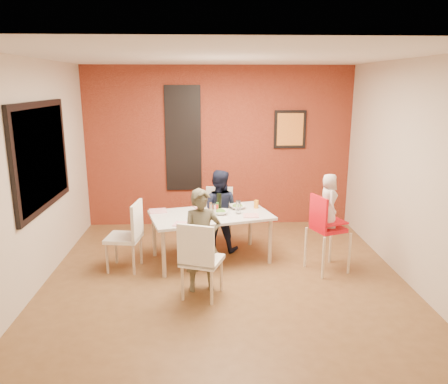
{
  "coord_description": "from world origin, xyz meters",
  "views": [
    {
      "loc": [
        -0.24,
        -5.12,
        2.41
      ],
      "look_at": [
        0.0,
        0.3,
        1.05
      ],
      "focal_mm": 35.0,
      "sensor_mm": 36.0,
      "label": 1
    }
  ],
  "objects_px": {
    "chair_near": "(199,257)",
    "high_chair": "(326,226)",
    "dining_table": "(211,218)",
    "child_far": "(219,210)",
    "wine_bottle": "(219,203)",
    "toddler": "(329,201)",
    "paper_towel_roll": "(203,207)",
    "child_near": "(202,241)",
    "chair_far": "(219,213)",
    "chair_left": "(129,232)"
  },
  "relations": [
    {
      "from": "high_chair",
      "to": "child_far",
      "type": "bearing_deg",
      "value": 38.53
    },
    {
      "from": "high_chair",
      "to": "toddler",
      "type": "bearing_deg",
      "value": -76.69
    },
    {
      "from": "chair_far",
      "to": "child_near",
      "type": "relative_size",
      "value": 0.71
    },
    {
      "from": "dining_table",
      "to": "child_near",
      "type": "bearing_deg",
      "value": -97.43
    },
    {
      "from": "chair_near",
      "to": "paper_towel_roll",
      "type": "height_order",
      "value": "paper_towel_roll"
    },
    {
      "from": "chair_near",
      "to": "chair_left",
      "type": "height_order",
      "value": "same"
    },
    {
      "from": "child_near",
      "to": "toddler",
      "type": "relative_size",
      "value": 1.78
    },
    {
      "from": "high_chair",
      "to": "paper_towel_roll",
      "type": "distance_m",
      "value": 1.62
    },
    {
      "from": "chair_near",
      "to": "child_near",
      "type": "distance_m",
      "value": 0.26
    },
    {
      "from": "child_near",
      "to": "dining_table",
      "type": "bearing_deg",
      "value": 74.64
    },
    {
      "from": "chair_left",
      "to": "wine_bottle",
      "type": "relative_size",
      "value": 3.59
    },
    {
      "from": "dining_table",
      "to": "child_far",
      "type": "xyz_separation_m",
      "value": [
        0.12,
        0.38,
        -0.0
      ]
    },
    {
      "from": "dining_table",
      "to": "toddler",
      "type": "bearing_deg",
      "value": -15.81
    },
    {
      "from": "chair_near",
      "to": "high_chair",
      "type": "xyz_separation_m",
      "value": [
        1.62,
        0.7,
        0.1
      ]
    },
    {
      "from": "toddler",
      "to": "wine_bottle",
      "type": "relative_size",
      "value": 2.71
    },
    {
      "from": "chair_near",
      "to": "high_chair",
      "type": "relative_size",
      "value": 0.9
    },
    {
      "from": "chair_left",
      "to": "toddler",
      "type": "distance_m",
      "value": 2.61
    },
    {
      "from": "child_far",
      "to": "dining_table",
      "type": "bearing_deg",
      "value": 87.15
    },
    {
      "from": "child_near",
      "to": "child_far",
      "type": "bearing_deg",
      "value": 71.51
    },
    {
      "from": "chair_near",
      "to": "paper_towel_roll",
      "type": "xyz_separation_m",
      "value": [
        0.03,
        1.01,
        0.29
      ]
    },
    {
      "from": "child_near",
      "to": "wine_bottle",
      "type": "distance_m",
      "value": 1.06
    },
    {
      "from": "high_chair",
      "to": "toddler",
      "type": "height_order",
      "value": "toddler"
    },
    {
      "from": "high_chair",
      "to": "child_near",
      "type": "height_order",
      "value": "child_near"
    },
    {
      "from": "child_near",
      "to": "wine_bottle",
      "type": "relative_size",
      "value": 4.82
    },
    {
      "from": "dining_table",
      "to": "paper_towel_roll",
      "type": "relative_size",
      "value": 6.62
    },
    {
      "from": "child_far",
      "to": "wine_bottle",
      "type": "distance_m",
      "value": 0.33
    },
    {
      "from": "dining_table",
      "to": "child_far",
      "type": "distance_m",
      "value": 0.4
    },
    {
      "from": "chair_near",
      "to": "high_chair",
      "type": "bearing_deg",
      "value": -136.62
    },
    {
      "from": "dining_table",
      "to": "child_near",
      "type": "relative_size",
      "value": 1.44
    },
    {
      "from": "chair_left",
      "to": "chair_far",
      "type": "bearing_deg",
      "value": 134.24
    },
    {
      "from": "child_near",
      "to": "paper_towel_roll",
      "type": "bearing_deg",
      "value": 81.57
    },
    {
      "from": "wine_bottle",
      "to": "child_near",
      "type": "bearing_deg",
      "value": -102.99
    },
    {
      "from": "dining_table",
      "to": "chair_near",
      "type": "relative_size",
      "value": 1.93
    },
    {
      "from": "high_chair",
      "to": "child_near",
      "type": "xyz_separation_m",
      "value": [
        -1.59,
        -0.46,
        -0.0
      ]
    },
    {
      "from": "child_near",
      "to": "child_far",
      "type": "relative_size",
      "value": 1.02
    },
    {
      "from": "paper_towel_roll",
      "to": "child_far",
      "type": "bearing_deg",
      "value": 65.5
    },
    {
      "from": "high_chair",
      "to": "toddler",
      "type": "relative_size",
      "value": 1.48
    },
    {
      "from": "chair_far",
      "to": "chair_left",
      "type": "xyz_separation_m",
      "value": [
        -1.2,
        -0.89,
        0.02
      ]
    },
    {
      "from": "dining_table",
      "to": "high_chair",
      "type": "height_order",
      "value": "high_chair"
    },
    {
      "from": "wine_bottle",
      "to": "paper_towel_roll",
      "type": "relative_size",
      "value": 0.95
    },
    {
      "from": "chair_near",
      "to": "child_near",
      "type": "bearing_deg",
      "value": -76.79
    },
    {
      "from": "chair_near",
      "to": "high_chair",
      "type": "height_order",
      "value": "high_chair"
    },
    {
      "from": "chair_left",
      "to": "high_chair",
      "type": "bearing_deg",
      "value": 93.97
    },
    {
      "from": "chair_far",
      "to": "child_near",
      "type": "bearing_deg",
      "value": -92.11
    },
    {
      "from": "child_near",
      "to": "chair_far",
      "type": "bearing_deg",
      "value": 72.77
    },
    {
      "from": "dining_table",
      "to": "chair_left",
      "type": "bearing_deg",
      "value": -165.74
    },
    {
      "from": "chair_far",
      "to": "toddler",
      "type": "bearing_deg",
      "value": -30.09
    },
    {
      "from": "dining_table",
      "to": "high_chair",
      "type": "relative_size",
      "value": 1.73
    },
    {
      "from": "child_near",
      "to": "wine_bottle",
      "type": "height_order",
      "value": "child_near"
    },
    {
      "from": "chair_near",
      "to": "chair_left",
      "type": "xyz_separation_m",
      "value": [
        -0.92,
        0.87,
        -0.0
      ]
    }
  ]
}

